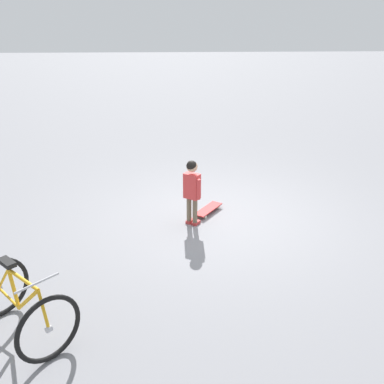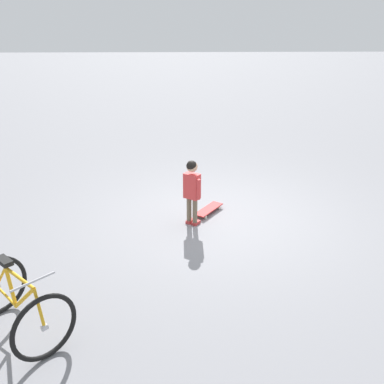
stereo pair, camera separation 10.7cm
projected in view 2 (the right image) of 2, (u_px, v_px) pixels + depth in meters
The scene contains 4 objects.
ground_plane at pixel (219, 219), 7.57m from camera, with size 50.00×50.00×0.00m, color gray.
child_person at pixel (192, 186), 7.14m from camera, with size 0.37×0.28×1.06m.
skateboard at pixel (209, 209), 7.76m from camera, with size 0.63×0.51×0.07m.
bicycle_mid at pixel (19, 303), 4.85m from camera, with size 1.26×1.26×0.85m.
Camera 2 is at (-6.81, 0.60, 3.31)m, focal length 43.74 mm.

